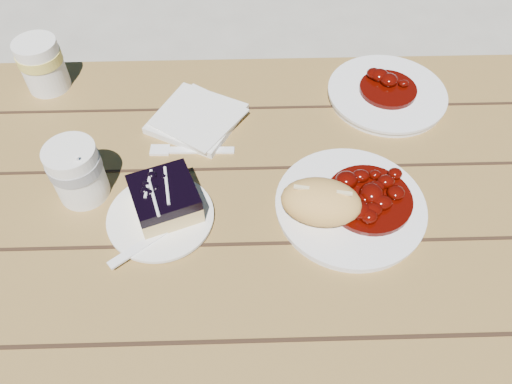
{
  "coord_description": "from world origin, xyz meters",
  "views": [
    {
      "loc": [
        0.02,
        -0.51,
        1.42
      ],
      "look_at": [
        0.04,
        -0.02,
        0.81
      ],
      "focal_mm": 35.0,
      "sensor_mm": 36.0,
      "label": 1
    }
  ],
  "objects_px": {
    "blueberry_cake": "(165,198)",
    "second_plate": "(387,94)",
    "picnic_table": "(237,254)",
    "main_plate": "(350,207)",
    "bread_roll": "(321,202)",
    "coffee_cup": "(77,172)",
    "second_cup": "(42,65)",
    "dessert_plate": "(161,218)"
  },
  "relations": [
    {
      "from": "second_cup",
      "to": "bread_roll",
      "type": "bearing_deg",
      "value": -34.39
    },
    {
      "from": "bread_roll",
      "to": "coffee_cup",
      "type": "height_order",
      "value": "coffee_cup"
    },
    {
      "from": "main_plate",
      "to": "second_plate",
      "type": "distance_m",
      "value": 0.3
    },
    {
      "from": "main_plate",
      "to": "blueberry_cake",
      "type": "height_order",
      "value": "blueberry_cake"
    },
    {
      "from": "main_plate",
      "to": "coffee_cup",
      "type": "distance_m",
      "value": 0.46
    },
    {
      "from": "coffee_cup",
      "to": "bread_roll",
      "type": "bearing_deg",
      "value": -10.0
    },
    {
      "from": "bread_roll",
      "to": "dessert_plate",
      "type": "xyz_separation_m",
      "value": [
        -0.26,
        0.01,
        -0.04
      ]
    },
    {
      "from": "picnic_table",
      "to": "second_cup",
      "type": "bearing_deg",
      "value": 140.05
    },
    {
      "from": "bread_roll",
      "to": "coffee_cup",
      "type": "xyz_separation_m",
      "value": [
        -0.4,
        0.07,
        0.0
      ]
    },
    {
      "from": "dessert_plate",
      "to": "blueberry_cake",
      "type": "relative_size",
      "value": 1.32
    },
    {
      "from": "second_plate",
      "to": "blueberry_cake",
      "type": "bearing_deg",
      "value": -146.51
    },
    {
      "from": "blueberry_cake",
      "to": "coffee_cup",
      "type": "relative_size",
      "value": 1.21
    },
    {
      "from": "bread_roll",
      "to": "dessert_plate",
      "type": "distance_m",
      "value": 0.26
    },
    {
      "from": "dessert_plate",
      "to": "main_plate",
      "type": "bearing_deg",
      "value": 2.13
    },
    {
      "from": "dessert_plate",
      "to": "second_plate",
      "type": "distance_m",
      "value": 0.52
    },
    {
      "from": "main_plate",
      "to": "bread_roll",
      "type": "distance_m",
      "value": 0.07
    },
    {
      "from": "dessert_plate",
      "to": "blueberry_cake",
      "type": "bearing_deg",
      "value": 56.31
    },
    {
      "from": "bread_roll",
      "to": "second_plate",
      "type": "relative_size",
      "value": 0.55
    },
    {
      "from": "picnic_table",
      "to": "main_plate",
      "type": "relative_size",
      "value": 8.19
    },
    {
      "from": "bread_roll",
      "to": "second_plate",
      "type": "distance_m",
      "value": 0.35
    },
    {
      "from": "coffee_cup",
      "to": "second_cup",
      "type": "xyz_separation_m",
      "value": [
        -0.13,
        0.29,
        0.0
      ]
    },
    {
      "from": "bread_roll",
      "to": "second_plate",
      "type": "height_order",
      "value": "bread_roll"
    },
    {
      "from": "picnic_table",
      "to": "second_plate",
      "type": "distance_m",
      "value": 0.44
    },
    {
      "from": "dessert_plate",
      "to": "picnic_table",
      "type": "bearing_deg",
      "value": 12.8
    },
    {
      "from": "main_plate",
      "to": "blueberry_cake",
      "type": "distance_m",
      "value": 0.31
    },
    {
      "from": "dessert_plate",
      "to": "second_cup",
      "type": "bearing_deg",
      "value": 126.89
    },
    {
      "from": "main_plate",
      "to": "bread_roll",
      "type": "relative_size",
      "value": 1.9
    },
    {
      "from": "blueberry_cake",
      "to": "second_cup",
      "type": "height_order",
      "value": "second_cup"
    },
    {
      "from": "main_plate",
      "to": "dessert_plate",
      "type": "height_order",
      "value": "main_plate"
    },
    {
      "from": "main_plate",
      "to": "coffee_cup",
      "type": "xyz_separation_m",
      "value": [
        -0.45,
        0.05,
        0.04
      ]
    },
    {
      "from": "picnic_table",
      "to": "dessert_plate",
      "type": "relative_size",
      "value": 11.8
    },
    {
      "from": "picnic_table",
      "to": "coffee_cup",
      "type": "height_order",
      "value": "coffee_cup"
    },
    {
      "from": "second_cup",
      "to": "coffee_cup",
      "type": "bearing_deg",
      "value": -66.38
    },
    {
      "from": "bread_roll",
      "to": "dessert_plate",
      "type": "relative_size",
      "value": 0.76
    },
    {
      "from": "coffee_cup",
      "to": "second_plate",
      "type": "height_order",
      "value": "coffee_cup"
    },
    {
      "from": "blueberry_cake",
      "to": "dessert_plate",
      "type": "bearing_deg",
      "value": -144.43
    },
    {
      "from": "blueberry_cake",
      "to": "second_plate",
      "type": "xyz_separation_m",
      "value": [
        0.42,
        0.28,
        -0.03
      ]
    },
    {
      "from": "dessert_plate",
      "to": "coffee_cup",
      "type": "xyz_separation_m",
      "value": [
        -0.14,
        0.06,
        0.05
      ]
    },
    {
      "from": "bread_roll",
      "to": "second_cup",
      "type": "relative_size",
      "value": 1.21
    },
    {
      "from": "dessert_plate",
      "to": "blueberry_cake",
      "type": "height_order",
      "value": "blueberry_cake"
    },
    {
      "from": "main_plate",
      "to": "blueberry_cake",
      "type": "relative_size",
      "value": 1.91
    },
    {
      "from": "main_plate",
      "to": "blueberry_cake",
      "type": "xyz_separation_m",
      "value": [
        -0.3,
        0.0,
        0.03
      ]
    }
  ]
}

